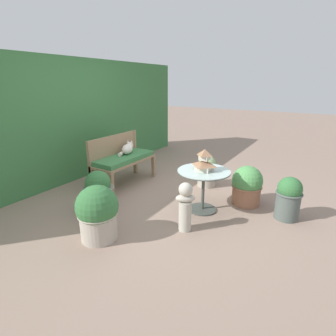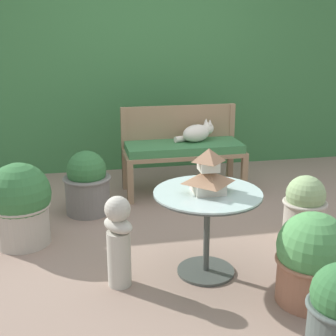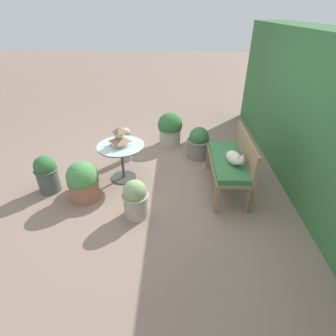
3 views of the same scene
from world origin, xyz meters
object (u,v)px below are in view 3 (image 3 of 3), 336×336
Objects in this scene: potted_plant_table_near at (170,129)px; potted_plant_bench_left at (83,181)px; garden_bust at (126,143)px; potted_plant_bench_right at (199,143)px; garden_bench at (228,163)px; potted_plant_path_edge at (135,199)px; pagoda_birdhouse at (120,138)px; potted_plant_table_far at (47,173)px; patio_table at (121,152)px; cat at (235,158)px.

potted_plant_table_near is 2.25m from potted_plant_bench_left.
garden_bust is 1.35m from potted_plant_bench_right.
potted_plant_path_edge is (0.70, -1.33, -0.17)m from garden_bench.
pagoda_birdhouse reaches higher than potted_plant_table_far.
pagoda_birdhouse is at bearing 59.58° from garden_bust.
garden_bench is at bearing 93.26° from potted_plant_table_far.
potted_plant_bench_left is (0.17, 0.61, -0.02)m from potted_plant_table_far.
potted_plant_path_edge is 1.96m from potted_plant_bench_right.
potted_plant_bench_left is at bearing -40.95° from pagoda_birdhouse.
pagoda_birdhouse reaches higher than patio_table.
patio_table is at bearing 139.05° from potted_plant_bench_left.
potted_plant_table_far is 1.00× the size of potted_plant_bench_right.
patio_table reaches higher than potted_plant_path_edge.
garden_bust is at bearing -166.19° from potted_plant_path_edge.
patio_table is 0.26m from pagoda_birdhouse.
potted_plant_table_far is at bearing -110.63° from potted_plant_path_edge.
potted_plant_table_far reaches higher than potted_plant_path_edge.
potted_plant_bench_left is at bearing -81.32° from garden_bench.
potted_plant_bench_left is at bearing -53.07° from potted_plant_bench_right.
potted_plant_bench_right is 0.99× the size of potted_plant_bench_left.
patio_table is 2.43× the size of pagoda_birdhouse.
garden_bench is at bearing 117.60° from potted_plant_path_edge.
potted_plant_bench_right is at bearing 121.14° from pagoda_birdhouse.
garden_bust is at bearing -176.27° from patio_table.
garden_bench is 2.05× the size of potted_plant_bench_left.
pagoda_birdhouse reaches higher than potted_plant_bench_right.
potted_plant_table_near is 1.21× the size of potted_plant_path_edge.
patio_table is 1.53m from potted_plant_bench_right.
pagoda_birdhouse reaches higher than potted_plant_table_near.
pagoda_birdhouse is 0.48× the size of garden_bust.
garden_bench is 2.77m from potted_plant_table_far.
pagoda_birdhouse reaches higher than garden_bench.
patio_table is 1.25× the size of potted_plant_bench_right.
potted_plant_bench_left is at bearing -114.18° from potted_plant_path_edge.
patio_table is 0.76m from potted_plant_bench_left.
potted_plant_bench_right is at bearing 121.14° from patio_table.
potted_plant_bench_left reaches higher than potted_plant_path_edge.
potted_plant_path_edge is 0.90m from potted_plant_bench_left.
cat is at bearing 94.42° from potted_plant_bench_left.
pagoda_birdhouse is 1.24m from potted_plant_table_far.
potted_plant_table_near is at bearing 146.92° from potted_plant_bench_left.
potted_plant_table_near is (-0.71, 0.79, -0.00)m from garden_bust.
pagoda_birdhouse is 0.55× the size of potted_plant_path_edge.
potted_plant_table_far is at bearing -86.74° from garden_bench.
potted_plant_path_edge is at bearing -62.40° from garden_bench.
potted_plant_bench_right is at bearing 152.74° from garden_bust.
pagoda_birdhouse is (-0.22, -1.67, 0.30)m from garden_bench.
potted_plant_table_near is 1.12× the size of potted_plant_bench_left.
potted_plant_path_edge is at bearing -29.43° from potted_plant_bench_right.
potted_plant_bench_right is (-1.17, -0.42, -0.34)m from cat.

